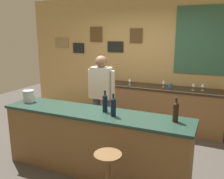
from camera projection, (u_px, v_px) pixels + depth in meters
The scene contains 15 objects.
ground_plane at pixel (106, 158), 3.98m from camera, with size 10.00×10.00×0.00m, color #423D38.
back_wall at pixel (145, 59), 5.45m from camera, with size 6.00×0.09×2.80m.
bar_counter at pixel (94, 142), 3.52m from camera, with size 2.77×0.60×0.92m.
side_counter at pixel (156, 107), 5.18m from camera, with size 2.74×0.56×0.90m.
bartender at pixel (101, 94), 4.33m from camera, with size 0.52×0.21×1.62m.
bar_stool at pixel (108, 171), 2.77m from camera, with size 0.32×0.32×0.68m.
wine_bottle_a at pixel (105, 102), 3.39m from camera, with size 0.07×0.07×0.31m.
wine_bottle_b at pixel (113, 106), 3.21m from camera, with size 0.07×0.07×0.31m.
wine_bottle_c at pixel (176, 111), 3.01m from camera, with size 0.07×0.07×0.31m.
ice_bucket at pixel (29, 96), 3.90m from camera, with size 0.19×0.19×0.19m.
wine_glass_a at pixel (130, 80), 5.23m from camera, with size 0.07×0.07×0.16m.
wine_glass_b at pixel (163, 82), 5.02m from camera, with size 0.07×0.07×0.16m.
wine_glass_c at pixel (193, 85), 4.74m from camera, with size 0.07×0.07×0.16m.
wine_glass_d at pixel (203, 85), 4.71m from camera, with size 0.07×0.07×0.16m.
coffee_mug at pixel (170, 86), 4.94m from camera, with size 0.13×0.08×0.09m.
Camera 1 is at (1.57, -3.26, 2.01)m, focal length 38.89 mm.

